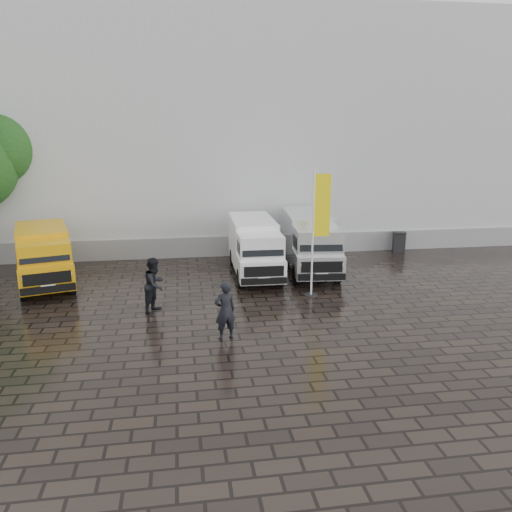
% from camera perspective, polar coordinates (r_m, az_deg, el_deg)
% --- Properties ---
extents(ground, '(120.00, 120.00, 0.00)m').
position_cam_1_polar(ground, '(17.63, 3.36, -6.14)').
color(ground, black).
rests_on(ground, ground).
extents(exhibition_hall, '(44.00, 16.00, 12.00)m').
position_cam_1_polar(exhibition_hall, '(32.61, 1.07, 14.07)').
color(exhibition_hall, silver).
rests_on(exhibition_hall, ground).
extents(hall_plinth, '(44.00, 0.15, 1.00)m').
position_cam_1_polar(hall_plinth, '(25.35, 4.08, 1.41)').
color(hall_plinth, gray).
rests_on(hall_plinth, ground).
extents(van_yellow, '(3.19, 5.30, 2.29)m').
position_cam_1_polar(van_yellow, '(21.70, -23.06, -0.19)').
color(van_yellow, orange).
rests_on(van_yellow, ground).
extents(van_white, '(1.89, 5.42, 2.34)m').
position_cam_1_polar(van_white, '(21.42, -0.16, 0.87)').
color(van_white, white).
rests_on(van_white, ground).
extents(van_silver, '(2.46, 5.88, 2.48)m').
position_cam_1_polar(van_silver, '(22.14, 6.22, 1.42)').
color(van_silver, silver).
rests_on(van_silver, ground).
extents(flagpole, '(0.88, 0.50, 4.78)m').
position_cam_1_polar(flagpole, '(18.53, 7.07, 3.33)').
color(flagpole, black).
rests_on(flagpole, ground).
extents(wheelie_bin, '(0.78, 0.78, 1.04)m').
position_cam_1_polar(wheelie_bin, '(26.67, 16.02, 1.58)').
color(wheelie_bin, black).
rests_on(wheelie_bin, ground).
extents(person_front, '(0.75, 0.59, 1.81)m').
position_cam_1_polar(person_front, '(14.95, -3.54, -6.26)').
color(person_front, black).
rests_on(person_front, ground).
extents(person_tent, '(1.08, 1.16, 1.91)m').
position_cam_1_polar(person_tent, '(17.51, -11.48, -3.24)').
color(person_tent, black).
rests_on(person_tent, ground).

